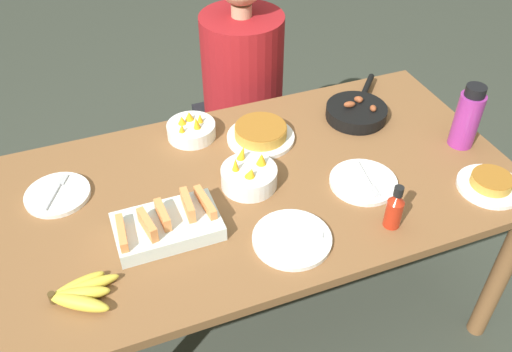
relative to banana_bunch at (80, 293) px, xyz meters
name	(u,v)px	position (x,y,z in m)	size (l,w,h in m)	color
ground_plane	(256,313)	(0.62, 0.27, -0.77)	(14.00, 14.00, 0.00)	#383D33
dining_table	(256,202)	(0.62, 0.27, -0.11)	(1.78, 0.93, 0.75)	brown
banana_bunch	(80,293)	(0.00, 0.00, 0.00)	(0.20, 0.16, 0.04)	gold
melon_tray	(167,225)	(0.28, 0.15, 0.01)	(0.32, 0.19, 0.10)	silver
skillet	(357,112)	(1.12, 0.49, 0.01)	(0.31, 0.33, 0.08)	black
frittata_plate_center	(491,184)	(1.34, -0.04, 0.00)	(0.22, 0.22, 0.05)	white
frittata_plate_side	(261,134)	(0.72, 0.49, 0.01)	(0.25, 0.25, 0.06)	white
empty_plate_near_front	(363,182)	(0.95, 0.13, -0.01)	(0.23, 0.23, 0.02)	white
empty_plate_far_left	(58,195)	(-0.02, 0.44, -0.01)	(0.21, 0.21, 0.02)	white
empty_plate_far_right	(292,239)	(0.62, -0.02, -0.01)	(0.24, 0.24, 0.02)	white
fruit_bowl_mango	(191,129)	(0.48, 0.60, 0.01)	(0.18, 0.18, 0.10)	white
fruit_bowl_citrus	(249,175)	(0.59, 0.27, 0.02)	(0.19, 0.19, 0.12)	white
water_bottle	(467,118)	(1.40, 0.20, 0.10)	(0.09, 0.09, 0.24)	#992D89
hot_sauce_bottle	(395,209)	(0.94, -0.07, 0.05)	(0.05, 0.05, 0.16)	#B72814
person_figure	(243,113)	(0.84, 1.01, -0.26)	(0.40, 0.40, 1.24)	black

